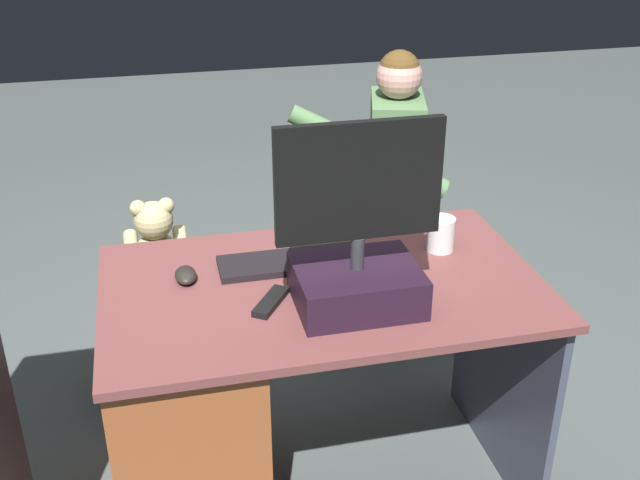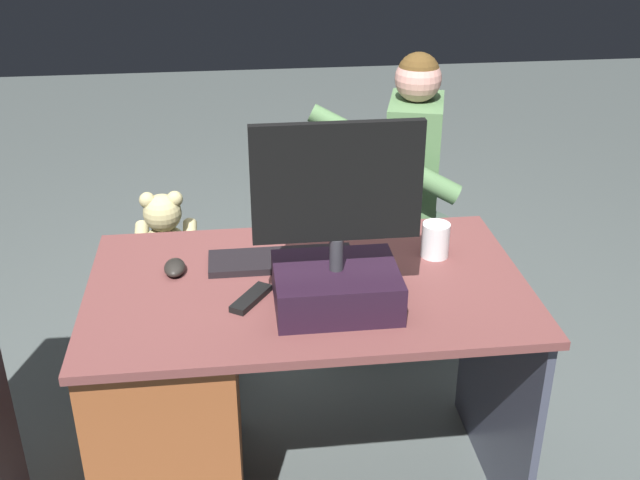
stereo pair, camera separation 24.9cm
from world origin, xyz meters
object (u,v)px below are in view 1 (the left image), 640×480
at_px(keyboard, 291,262).
at_px(computer_mouse, 186,275).
at_px(monitor, 357,257).
at_px(cup, 441,234).
at_px(desk, 217,399).
at_px(teddy_bear, 156,244).
at_px(tv_remote, 271,302).
at_px(office_chair_teddy, 165,326).
at_px(person, 378,176).
at_px(visitor_chair, 390,264).

height_order(keyboard, computer_mouse, computer_mouse).
bearing_deg(monitor, computer_mouse, -27.52).
bearing_deg(keyboard, cup, 179.23).
height_order(computer_mouse, cup, cup).
xyz_separation_m(desk, teddy_bear, (0.13, -0.63, 0.21)).
xyz_separation_m(keyboard, tv_remote, (0.10, 0.20, -0.00)).
height_order(keyboard, office_chair_teddy, keyboard).
bearing_deg(tv_remote, monitor, -157.56).
bearing_deg(desk, cup, -170.83).
bearing_deg(person, computer_mouse, 44.16).
bearing_deg(visitor_chair, desk, 47.43).
xyz_separation_m(monitor, office_chair_teddy, (0.51, -0.75, -0.61)).
distance_m(keyboard, cup, 0.46).
bearing_deg(person, cup, 87.03).
xyz_separation_m(office_chair_teddy, visitor_chair, (-0.95, -0.27, -0.00)).
relative_size(desk, office_chair_teddy, 2.61).
bearing_deg(keyboard, person, -123.32).
xyz_separation_m(computer_mouse, teddy_bear, (0.07, -0.54, -0.16)).
bearing_deg(desk, monitor, 161.16).
distance_m(teddy_bear, visitor_chair, 1.04).
bearing_deg(desk, tv_remote, 151.49).
bearing_deg(person, office_chair_teddy, 15.93).
distance_m(desk, cup, 0.82).
distance_m(computer_mouse, visitor_chair, 1.29).
bearing_deg(keyboard, desk, 25.69).
height_order(desk, teddy_bear, teddy_bear).
distance_m(desk, office_chair_teddy, 0.65).
xyz_separation_m(computer_mouse, cup, (-0.76, -0.02, 0.03)).
relative_size(keyboard, office_chair_teddy, 0.90).
relative_size(tv_remote, visitor_chair, 0.31).
relative_size(desk, computer_mouse, 12.70).
bearing_deg(cup, person, -92.97).
bearing_deg(teddy_bear, person, -164.75).
xyz_separation_m(desk, cup, (-0.70, -0.11, 0.40)).
xyz_separation_m(monitor, cup, (-0.33, -0.24, -0.09)).
xyz_separation_m(cup, visitor_chair, (-0.12, -0.78, -0.53)).
bearing_deg(office_chair_teddy, tv_remote, 111.82).
distance_m(tv_remote, teddy_bear, 0.79).
bearing_deg(teddy_bear, visitor_chair, -164.70).
bearing_deg(tv_remote, visitor_chair, -90.51).
bearing_deg(teddy_bear, monitor, 123.51).
height_order(keyboard, tv_remote, keyboard).
bearing_deg(office_chair_teddy, computer_mouse, 97.99).
bearing_deg(keyboard, tv_remote, 64.89).
bearing_deg(desk, office_chair_teddy, -78.29).
distance_m(office_chair_teddy, teddy_bear, 0.33).
bearing_deg(teddy_bear, desk, 101.51).
relative_size(keyboard, teddy_bear, 1.35).
xyz_separation_m(monitor, computer_mouse, (0.43, -0.22, -0.12)).
bearing_deg(office_chair_teddy, desk, 101.71).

